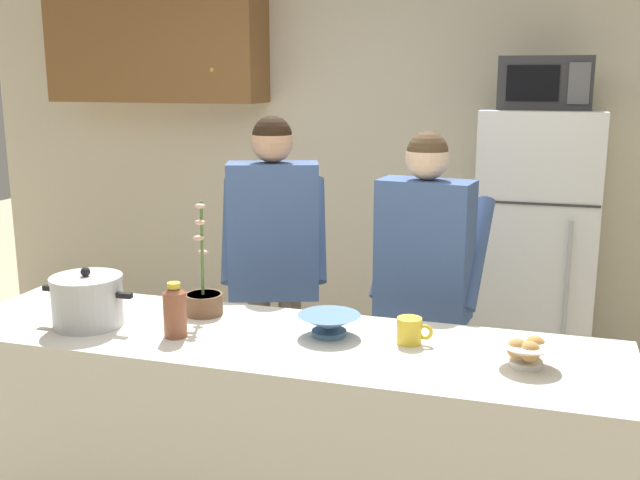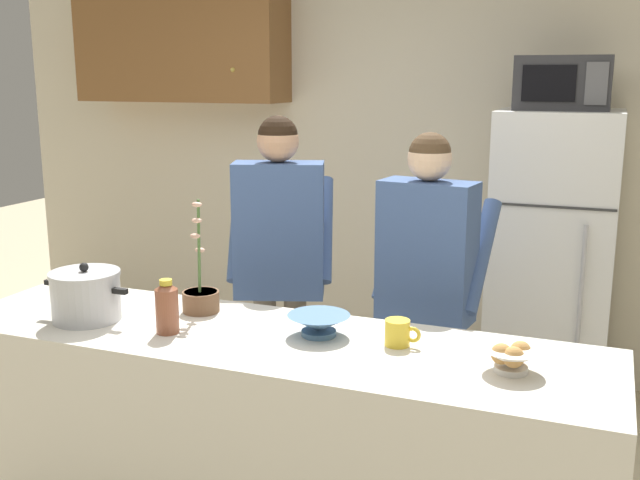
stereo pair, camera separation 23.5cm
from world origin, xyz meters
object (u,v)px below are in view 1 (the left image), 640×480
Objects in this scene: refrigerator at (534,259)px; empty_bowl at (329,323)px; cooking_pot at (87,301)px; bottle_near_edge at (175,310)px; microwave at (545,83)px; person_by_sink at (424,269)px; potted_orchid at (204,299)px; coffee_mug at (410,331)px; person_near_pot at (274,248)px; bread_bowl at (527,352)px.

empty_bowl is (-0.69, -1.77, 0.12)m from refrigerator.
bottle_near_edge is (0.38, -0.01, 0.00)m from cooking_pot.
microwave is 1.40m from person_by_sink.
person_by_sink is at bearing -113.47° from microwave.
person_by_sink is at bearing 37.76° from potted_orchid.
coffee_mug reaches higher than empty_bowl.
potted_orchid reaches higher than empty_bowl.
coffee_mug is (0.80, -0.73, -0.09)m from person_near_pot.
microwave is 2.33× the size of bottle_near_edge.
bottle_near_edge is at bearing -86.91° from potted_orchid.
microwave is 2.43m from bottle_near_edge.
microwave is 1.98m from coffee_mug.
potted_orchid is (-1.25, -1.66, -0.84)m from microwave.
refrigerator is 1.81m from coffee_mug.
potted_orchid is at bearing -126.50° from refrigerator.
bottle_near_edge is (-0.84, -0.18, 0.05)m from coffee_mug.
person_near_pot reaches higher than potted_orchid.
potted_orchid is (-0.79, -0.61, -0.03)m from person_by_sink.
potted_orchid is at bearing 170.70° from empty_bowl.
person_near_pot reaches higher than person_by_sink.
refrigerator reaches higher than coffee_mug.
person_by_sink is at bearing 95.25° from coffee_mug.
refrigerator is 1.87m from bread_bowl.
microwave reaches higher than person_near_pot.
person_by_sink is at bearing 36.85° from cooking_pot.
microwave is at bearing 68.41° from empty_bowl.
person_by_sink reaches higher than bottle_near_edge.
refrigerator is 1.00× the size of person_near_pot.
microwave is 1.04× the size of potted_orchid.
cooking_pot is at bearing -129.75° from refrigerator.
person_near_pot is 4.36× the size of cooking_pot.
person_by_sink is 6.93× the size of empty_bowl.
bottle_near_edge is at bearing -122.54° from microwave.
person_by_sink is at bearing -2.59° from person_near_pot.
bread_bowl is (1.63, 0.07, -0.05)m from cooking_pot.
refrigerator is 4.36× the size of cooking_pot.
person_near_pot is at bearing 64.75° from cooking_pot.
person_by_sink is at bearing 71.30° from empty_bowl.
microwave is at bearing -89.93° from refrigerator.
bread_bowl is 0.97× the size of bottle_near_edge.
person_by_sink is 8.15× the size of bread_bowl.
empty_bowl is 0.56m from potted_orchid.
microwave is 0.29× the size of person_near_pot.
bread_bowl is at bearing -8.41° from potted_orchid.
refrigerator is at bearing 50.25° from cooking_pot.
coffee_mug is 0.64× the size of bottle_near_edge.
bread_bowl is (0.02, -1.85, -0.85)m from microwave.
microwave reaches higher than bread_bowl.
cooking_pot is (-1.61, -1.94, 0.18)m from refrigerator.
person_by_sink is 3.52× the size of potted_orchid.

